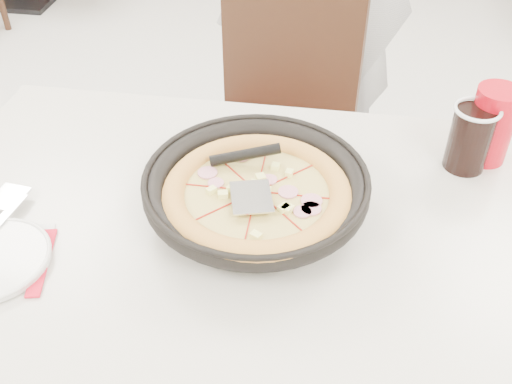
# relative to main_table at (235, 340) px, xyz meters

# --- Properties ---
(main_table) EXTENTS (1.27, 0.90, 0.75)m
(main_table) POSITION_rel_main_table_xyz_m (0.00, 0.00, 0.00)
(main_table) COLOR beige
(main_table) RESTS_ON floor
(chair_far) EXTENTS (0.49, 0.49, 0.95)m
(chair_far) POSITION_rel_main_table_xyz_m (-0.01, 0.62, 0.10)
(chair_far) COLOR black
(chair_far) RESTS_ON floor
(trivet) EXTENTS (0.13, 0.13, 0.04)m
(trivet) POSITION_rel_main_table_xyz_m (0.06, -0.03, 0.39)
(trivet) COLOR black
(trivet) RESTS_ON main_table
(pizza_pan) EXTENTS (0.38, 0.38, 0.01)m
(pizza_pan) POSITION_rel_main_table_xyz_m (0.04, 0.02, 0.42)
(pizza_pan) COLOR black
(pizza_pan) RESTS_ON trivet
(pizza) EXTENTS (0.33, 0.33, 0.02)m
(pizza) POSITION_rel_main_table_xyz_m (0.05, -0.02, 0.44)
(pizza) COLOR #C08839
(pizza) RESTS_ON pizza_pan
(pizza_server) EXTENTS (0.09, 0.10, 0.00)m
(pizza_server) POSITION_rel_main_table_xyz_m (0.05, -0.05, 0.47)
(pizza_server) COLOR silver
(pizza_server) RESTS_ON pizza
(napkin) EXTENTS (0.19, 0.19, 0.00)m
(napkin) POSITION_rel_main_table_xyz_m (-0.37, -0.16, 0.38)
(napkin) COLOR white
(napkin) RESTS_ON main_table
(cola_glass) EXTENTS (0.09, 0.09, 0.13)m
(cola_glass) POSITION_rel_main_table_xyz_m (0.44, 0.23, 0.44)
(cola_glass) COLOR black
(cola_glass) RESTS_ON main_table
(red_cup) EXTENTS (0.10, 0.10, 0.16)m
(red_cup) POSITION_rel_main_table_xyz_m (0.48, 0.27, 0.45)
(red_cup) COLOR #AE0815
(red_cup) RESTS_ON main_table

